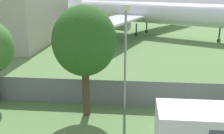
% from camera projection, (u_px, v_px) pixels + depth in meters
% --- Properties ---
extents(perimeter_fence, '(56.07, 0.07, 1.91)m').
position_uv_depth(perimeter_fence, '(116.00, 93.00, 19.08)').
color(perimeter_fence, slate).
rests_on(perimeter_fence, ground).
extents(airplane, '(41.14, 34.41, 11.33)m').
position_uv_depth(airplane, '(149.00, 13.00, 46.65)').
color(airplane, silver).
rests_on(airplane, ground).
extents(portable_cabin, '(4.22, 2.57, 2.37)m').
position_uv_depth(portable_cabin, '(197.00, 130.00, 13.64)').
color(portable_cabin, silver).
rests_on(portable_cabin, ground).
extents(tree_left_of_cabin, '(4.07, 4.07, 7.33)m').
position_uv_depth(tree_left_of_cabin, '(84.00, 42.00, 16.45)').
color(tree_left_of_cabin, '#4C3823').
rests_on(tree_left_of_cabin, ground).
extents(light_mast, '(0.44, 0.44, 7.27)m').
position_uv_depth(light_mast, '(125.00, 47.00, 17.46)').
color(light_mast, '#99999E').
rests_on(light_mast, ground).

